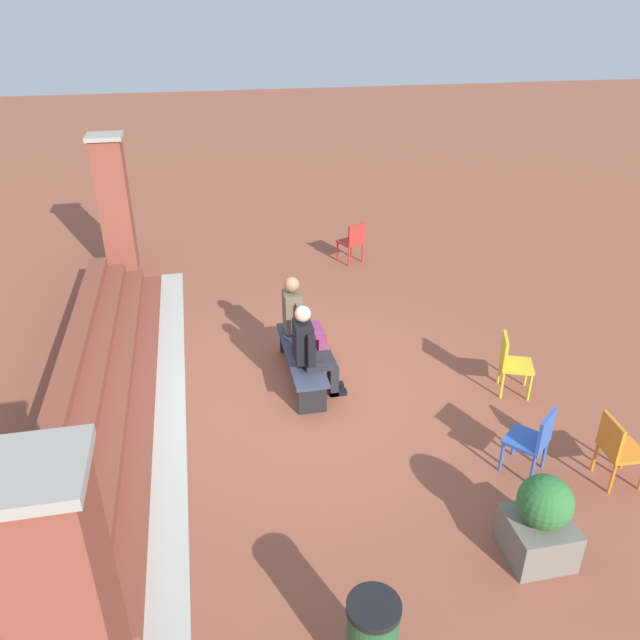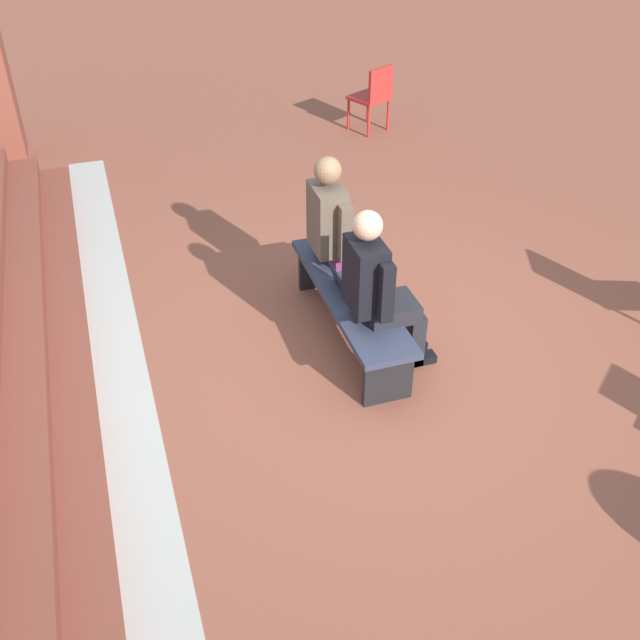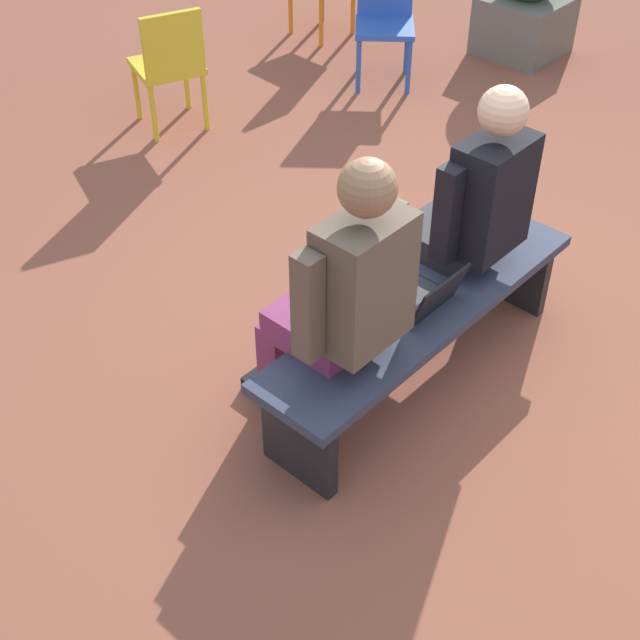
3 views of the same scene
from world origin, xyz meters
name	(u,v)px [view 1 (image 1 of 3)]	position (x,y,z in m)	size (l,w,h in m)	color
ground_plane	(303,393)	(0.00, 0.00, 0.00)	(60.00, 60.00, 0.00)	brown
concrete_strip	(170,394)	(0.34, 1.78, 0.00)	(8.36, 0.40, 0.01)	#B7B2A8
brick_steps	(95,388)	(0.34, 2.73, 0.22)	(7.56, 1.20, 0.60)	brown
brick_pillar_left_of_steps	(70,622)	(-4.12, 2.23, 1.31)	(0.64, 0.64, 2.60)	brown
brick_pillar_right_of_steps	(115,204)	(5.05, 2.71, 1.31)	(0.64, 0.64, 2.60)	brown
bench	(301,358)	(0.34, -0.05, 0.35)	(1.80, 0.44, 0.45)	#33384C
person_student	(311,349)	(-0.05, -0.12, 0.72)	(0.55, 0.69, 1.35)	#232328
person_adult	(300,318)	(0.81, -0.12, 0.73)	(0.56, 0.71, 1.38)	#7F2D5B
laptop	(300,348)	(0.36, -0.04, 0.50)	(0.32, 0.29, 0.21)	black
plastic_chair_far_right	(617,447)	(-2.40, -3.07, 0.48)	(0.45, 0.45, 0.84)	orange
plastic_chair_near_bench_left	(353,240)	(4.38, -1.81, 0.48)	(0.56, 0.56, 0.84)	red
plastic_chair_mid_courtyard	(511,361)	(-0.51, -2.77, 0.48)	(0.54, 0.54, 0.84)	gold
plastic_chair_far_left	(534,438)	(-2.08, -2.25, 0.48)	(0.59, 0.59, 0.84)	#2D56B7
planter	(541,521)	(-3.18, -1.73, 0.44)	(0.60, 0.60, 0.94)	#6B665B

